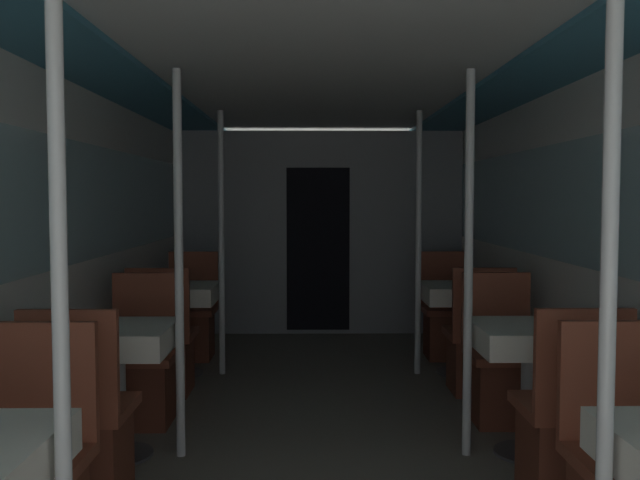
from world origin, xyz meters
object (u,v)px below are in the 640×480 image
object	(u,v)px
dining_table_left_1	(116,347)
support_pole_right_1	(469,265)
support_pole_left_1	(179,265)
chair_right_near_2	(478,354)
support_pole_right_2	(418,243)
dining_table_left_2	(178,300)
support_pole_left_0	(61,325)
dining_table_right_2	(461,299)
support_pole_left_2	(221,243)
chair_right_far_1	(502,377)
chair_left_far_1	(142,378)
chair_left_far_2	(191,326)
support_pole_right_0	(608,324)
chair_left_near_2	(164,354)
dining_table_right_1	(531,346)
chair_left_near_1	(83,440)
chair_right_far_2	(447,325)
chair_right_near_1	(568,438)

from	to	relation	value
dining_table_left_1	support_pole_right_1	world-z (taller)	support_pole_right_1
support_pole_left_1	chair_right_near_2	world-z (taller)	support_pole_left_1
support_pole_right_2	support_pole_left_1	bearing A→B (deg)	-130.82
dining_table_left_2	support_pole_right_2	world-z (taller)	support_pole_right_2
support_pole_right_2	support_pole_left_0	bearing A→B (deg)	-113.36
dining_table_right_2	support_pole_left_2	bearing A→B (deg)	180.00
dining_table_left_1	chair_right_far_1	bearing A→B (deg)	14.30
support_pole_left_0	support_pole_right_2	size ratio (longest dim) A/B	1.00
chair_left_far_1	chair_left_far_2	xyz separation A→B (m)	(0.00, 1.79, 0.00)
support_pole_left_2	support_pole_right_0	distance (m)	3.90
chair_left_near_2	support_pole_right_1	world-z (taller)	support_pole_right_1
dining_table_right_1	support_pole_left_2	bearing A→B (deg)	136.55
chair_left_far_1	dining_table_right_1	world-z (taller)	chair_left_far_1
dining_table_left_2	chair_right_far_1	xyz separation A→B (m)	(2.23, -1.22, -0.31)
support_pole_left_0	chair_left_far_2	distance (m)	4.23
chair_left_near_1	chair_right_far_2	world-z (taller)	same
dining_table_right_1	dining_table_left_1	bearing A→B (deg)	180.00
chair_right_far_2	support_pole_right_2	size ratio (longest dim) A/B	0.44
support_pole_right_1	support_pole_left_1	bearing A→B (deg)	180.00
support_pole_right_0	chair_right_near_1	size ratio (longest dim) A/B	2.26
chair_left_far_1	chair_right_near_1	distance (m)	2.50
chair_left_near_1	chair_right_far_2	xyz separation A→B (m)	(2.23, 2.93, 0.00)
support_pole_left_0	chair_right_far_2	distance (m)	4.62
support_pole_left_2	chair_left_near_2	bearing A→B (deg)	-121.10
support_pole_left_0	support_pole_left_1	size ratio (longest dim) A/B	1.00
dining_table_left_2	chair_right_near_1	xyz separation A→B (m)	(2.23, -2.36, -0.31)
support_pole_left_1	support_pole_left_2	size ratio (longest dim) A/B	1.00
support_pole_left_2	support_pole_right_2	distance (m)	1.54
chair_left_far_2	chair_right_near_2	distance (m)	2.50
support_pole_left_2	support_pole_right_1	bearing A→B (deg)	-49.18
dining_table_right_1	chair_right_far_1	xyz separation A→B (m)	(0.00, 0.57, -0.31)
dining_table_right_2	chair_left_far_2	bearing A→B (deg)	165.70
support_pole_left_2	chair_right_near_1	distance (m)	3.11
chair_left_near_1	chair_right_near_2	xyz separation A→B (m)	(2.23, 1.79, 0.00)
dining_table_left_2	support_pole_left_2	xyz separation A→B (m)	(0.34, 0.00, 0.44)
chair_right_far_1	support_pole_left_0	bearing A→B (deg)	51.31
support_pole_right_2	chair_right_near_1	bearing A→B (deg)	-81.72
chair_left_far_1	support_pole_right_1	bearing A→B (deg)	163.23
support_pole_left_1	chair_left_near_2	bearing A→B (deg)	105.72
chair_left_far_1	chair_left_far_2	distance (m)	1.79
support_pole_left_2	chair_right_far_1	xyz separation A→B (m)	(1.89, -1.22, -0.75)
support_pole_left_0	chair_right_far_2	bearing A→B (deg)	65.51
dining_table_left_2	chair_right_far_2	distance (m)	2.32
chair_left_near_2	support_pole_left_2	xyz separation A→B (m)	(0.34, 0.57, 0.75)
dining_table_left_2	chair_right_near_2	bearing A→B (deg)	-14.30
chair_right_near_2	support_pole_right_2	xyz separation A→B (m)	(-0.34, 0.57, 0.75)
chair_left_near_1	chair_right_near_2	distance (m)	2.86
dining_table_left_2	support_pole_right_1	xyz separation A→B (m)	(1.89, -1.79, 0.44)
chair_left_far_1	support_pole_right_1	distance (m)	2.11
support_pole_left_0	support_pole_right_0	size ratio (longest dim) A/B	1.00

